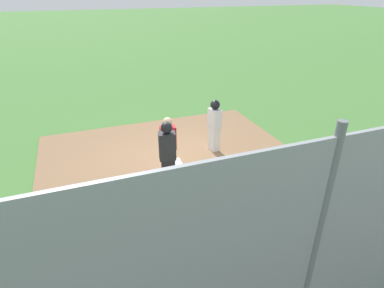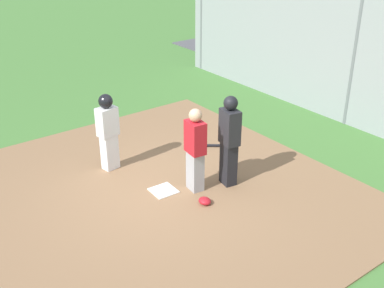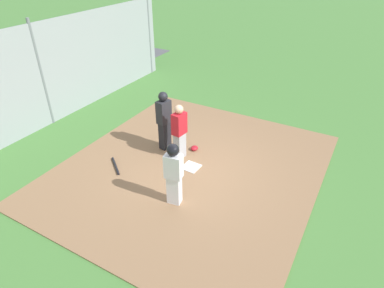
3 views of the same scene
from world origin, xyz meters
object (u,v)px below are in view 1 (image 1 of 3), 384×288
Objects in this scene: umpire at (168,155)px; baseball_bat at (235,189)px; runner at (215,123)px; home_plate at (174,163)px; catcher at (168,146)px; catcher_mask at (149,172)px.

umpire reaches higher than baseball_bat.
runner is at bearing -41.00° from umpire.
baseball_bat reaches higher than home_plate.
runner is (1.66, 0.86, 0.06)m from catcher.
baseball_bat is at bearing 70.23° from runner.
catcher reaches higher than catcher_mask.
runner is 2.32m from baseball_bat.
runner is at bearing 17.49° from catcher_mask.
umpire is (-0.21, -0.62, 0.10)m from catcher.
baseball_bat is 2.28m from catcher_mask.
umpire is 7.29× the size of catcher_mask.
home_plate is 0.87m from catcher_mask.
runner is 1.95× the size of baseball_bat.
catcher_mask reaches higher than baseball_bat.
runner is (1.38, 0.34, 0.87)m from home_plate.
catcher_mask is (-1.78, 1.44, 0.03)m from baseball_bat.
umpire reaches higher than home_plate.
home_plate is at bearing -113.07° from baseball_bat.
catcher_mask is at bearing -156.66° from home_plate.
umpire is 1.21m from catcher_mask.
umpire is at bearing -69.13° from catcher_mask.
home_plate is 1.54m from umpire.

